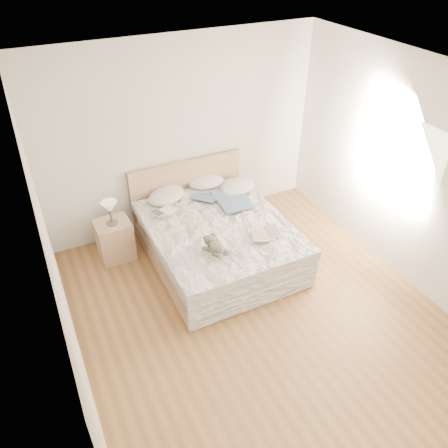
{
  "coord_description": "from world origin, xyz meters",
  "views": [
    {
      "loc": [
        -1.95,
        -3.02,
        3.85
      ],
      "look_at": [
        0.05,
        1.05,
        0.62
      ],
      "focal_mm": 35.0,
      "sensor_mm": 36.0,
      "label": 1
    }
  ],
  "objects_px": {
    "bed": "(216,239)",
    "nightstand": "(115,240)",
    "photo_book": "(163,212)",
    "childrens_book": "(265,234)",
    "teddy_bear": "(216,252)",
    "table_lamp": "(110,208)"
  },
  "relations": [
    {
      "from": "bed",
      "to": "nightstand",
      "type": "relative_size",
      "value": 3.83
    },
    {
      "from": "bed",
      "to": "photo_book",
      "type": "bearing_deg",
      "value": 141.59
    },
    {
      "from": "childrens_book",
      "to": "bed",
      "type": "bearing_deg",
      "value": 138.19
    },
    {
      "from": "photo_book",
      "to": "teddy_bear",
      "type": "height_order",
      "value": "teddy_bear"
    },
    {
      "from": "bed",
      "to": "nightstand",
      "type": "height_order",
      "value": "bed"
    },
    {
      "from": "nightstand",
      "to": "table_lamp",
      "type": "bearing_deg",
      "value": -81.23
    },
    {
      "from": "bed",
      "to": "teddy_bear",
      "type": "relative_size",
      "value": 6.76
    },
    {
      "from": "bed",
      "to": "photo_book",
      "type": "xyz_separation_m",
      "value": [
        -0.56,
        0.45,
        0.32
      ]
    },
    {
      "from": "bed",
      "to": "table_lamp",
      "type": "relative_size",
      "value": 6.52
    },
    {
      "from": "photo_book",
      "to": "teddy_bear",
      "type": "distance_m",
      "value": 1.12
    },
    {
      "from": "bed",
      "to": "teddy_bear",
      "type": "xyz_separation_m",
      "value": [
        -0.3,
        -0.64,
        0.34
      ]
    },
    {
      "from": "bed",
      "to": "photo_book",
      "type": "distance_m",
      "value": 0.79
    },
    {
      "from": "nightstand",
      "to": "table_lamp",
      "type": "distance_m",
      "value": 0.52
    },
    {
      "from": "table_lamp",
      "to": "bed",
      "type": "bearing_deg",
      "value": -25.79
    },
    {
      "from": "nightstand",
      "to": "childrens_book",
      "type": "distance_m",
      "value": 2.03
    },
    {
      "from": "table_lamp",
      "to": "teddy_bear",
      "type": "relative_size",
      "value": 1.04
    },
    {
      "from": "bed",
      "to": "nightstand",
      "type": "xyz_separation_m",
      "value": [
        -1.22,
        0.6,
        -0.03
      ]
    },
    {
      "from": "table_lamp",
      "to": "photo_book",
      "type": "bearing_deg",
      "value": -12.07
    },
    {
      "from": "bed",
      "to": "teddy_bear",
      "type": "distance_m",
      "value": 0.79
    },
    {
      "from": "photo_book",
      "to": "nightstand",
      "type": "bearing_deg",
      "value": 145.32
    },
    {
      "from": "nightstand",
      "to": "childrens_book",
      "type": "relative_size",
      "value": 1.42
    },
    {
      "from": "table_lamp",
      "to": "childrens_book",
      "type": "relative_size",
      "value": 0.84
    }
  ]
}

